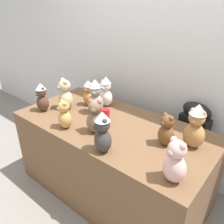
% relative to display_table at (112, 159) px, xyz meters
% --- Properties ---
extents(ground_plane, '(10.00, 10.00, 0.00)m').
position_rel_display_table_xyz_m(ground_plane, '(0.00, -0.25, -0.39)').
color(ground_plane, gray).
extents(wall_back, '(7.00, 0.08, 2.60)m').
position_rel_display_table_xyz_m(wall_back, '(0.00, 0.69, 0.91)').
color(wall_back, silver).
rests_on(wall_back, ground_plane).
extents(display_table, '(1.79, 0.88, 0.78)m').
position_rel_display_table_xyz_m(display_table, '(0.00, 0.00, 0.00)').
color(display_table, brown).
rests_on(display_table, ground_plane).
extents(instrument_case, '(0.29, 0.16, 0.94)m').
position_rel_display_table_xyz_m(instrument_case, '(0.53, 0.57, 0.08)').
color(instrument_case, black).
rests_on(instrument_case, ground_plane).
extents(teddy_bear_cocoa, '(0.13, 0.12, 0.29)m').
position_rel_display_table_xyz_m(teddy_bear_cocoa, '(-0.69, -0.22, 0.53)').
color(teddy_bear_cocoa, '#4C3323').
rests_on(teddy_bear_cocoa, display_table).
extents(teddy_bear_charcoal, '(0.19, 0.17, 0.32)m').
position_rel_display_table_xyz_m(teddy_bear_charcoal, '(0.20, -0.34, 0.55)').
color(teddy_bear_charcoal, '#383533').
rests_on(teddy_bear_charcoal, display_table).
extents(teddy_bear_chestnut, '(0.16, 0.15, 0.26)m').
position_rel_display_table_xyz_m(teddy_bear_chestnut, '(0.51, 0.02, 0.51)').
color(teddy_bear_chestnut, brown).
rests_on(teddy_bear_chestnut, display_table).
extents(teddy_bear_sand, '(0.20, 0.18, 0.31)m').
position_rel_display_table_xyz_m(teddy_bear_sand, '(-0.55, -0.05, 0.53)').
color(teddy_bear_sand, '#CCB78E').
rests_on(teddy_bear_sand, display_table).
extents(teddy_bear_ginger, '(0.13, 0.12, 0.27)m').
position_rel_display_table_xyz_m(teddy_bear_ginger, '(-0.44, 0.16, 0.52)').
color(teddy_bear_ginger, '#D17F3D').
rests_on(teddy_bear_ginger, display_table).
extents(teddy_bear_caramel, '(0.17, 0.15, 0.35)m').
position_rel_display_table_xyz_m(teddy_bear_caramel, '(0.68, 0.13, 0.56)').
color(teddy_bear_caramel, '#B27A42').
rests_on(teddy_bear_caramel, display_table).
extents(teddy_bear_ash, '(0.20, 0.19, 0.34)m').
position_rel_display_table_xyz_m(teddy_bear_ash, '(-0.26, 0.07, 0.56)').
color(teddy_bear_ash, gray).
rests_on(teddy_bear_ash, display_table).
extents(teddy_bear_blush, '(0.19, 0.17, 0.30)m').
position_rel_display_table_xyz_m(teddy_bear_blush, '(0.73, -0.30, 0.53)').
color(teddy_bear_blush, beige).
rests_on(teddy_bear_blush, display_table).
extents(teddy_bear_mocha, '(0.20, 0.19, 0.30)m').
position_rel_display_table_xyz_m(teddy_bear_mocha, '(-0.02, -0.19, 0.53)').
color(teddy_bear_mocha, '#7F6047').
rests_on(teddy_bear_mocha, display_table).
extents(teddy_bear_snow, '(0.15, 0.13, 0.31)m').
position_rel_display_table_xyz_m(teddy_bear_snow, '(-0.29, 0.26, 0.54)').
color(teddy_bear_snow, white).
rests_on(teddy_bear_snow, display_table).
extents(teddy_bear_honey, '(0.16, 0.14, 0.25)m').
position_rel_display_table_xyz_m(teddy_bear_honey, '(-0.27, -0.30, 0.51)').
color(teddy_bear_honey, tan).
rests_on(teddy_bear_honey, display_table).
extents(party_cup_red, '(0.08, 0.08, 0.11)m').
position_rel_display_table_xyz_m(party_cup_red, '(-0.10, 0.02, 0.45)').
color(party_cup_red, red).
rests_on(party_cup_red, display_table).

